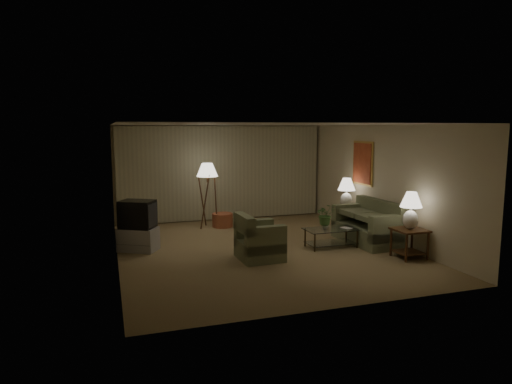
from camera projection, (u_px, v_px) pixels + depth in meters
ground at (261, 249)px, 9.99m from camera, size 7.00×7.00×0.00m
room_shell at (242, 164)px, 11.17m from camera, size 6.04×7.02×2.72m
sofa at (367, 226)px, 10.47m from camera, size 1.80×0.99×0.78m
armchair at (260, 241)px, 9.17m from camera, size 0.93×0.88×0.73m
side_table_near at (409, 238)px, 9.24m from camera, size 0.61×0.61×0.60m
side_table_far at (346, 216)px, 11.69m from camera, size 0.49×0.41×0.60m
table_lamp_near at (411, 207)px, 9.15m from camera, size 0.44×0.44×0.76m
table_lamp_far at (346, 190)px, 11.60m from camera, size 0.44×0.44×0.76m
coffee_table at (331, 235)px, 10.09m from camera, size 1.17×0.64×0.41m
tv_cabinet at (138, 239)px, 9.82m from camera, size 1.22×1.18×0.50m
crt_tv at (137, 214)px, 9.74m from camera, size 1.12×1.09×0.59m
floor_lamp at (208, 194)px, 12.01m from camera, size 0.56×0.56×1.71m
ottoman at (222, 220)px, 12.19m from camera, size 0.57×0.57×0.36m
vase at (325, 226)px, 10.02m from camera, size 0.15×0.15×0.14m
flowers at (325, 213)px, 9.97m from camera, size 0.43×0.38×0.47m
book at (344, 229)px, 10.05m from camera, size 0.24×0.28×0.02m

